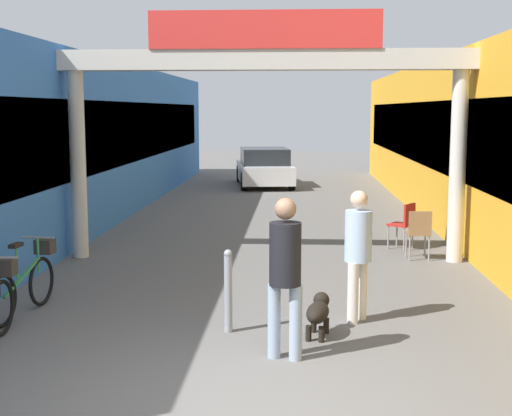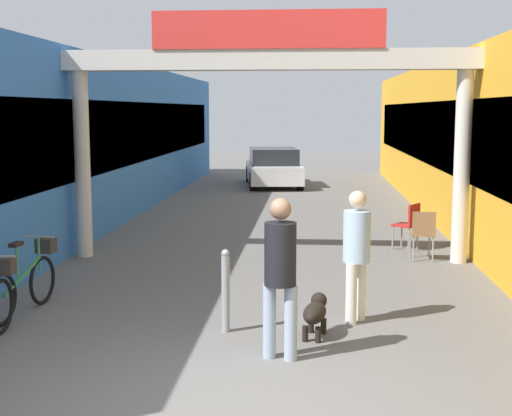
% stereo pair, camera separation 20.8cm
% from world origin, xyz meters
% --- Properties ---
extents(ground_plane, '(80.00, 80.00, 0.00)m').
position_xyz_m(ground_plane, '(0.00, 0.00, 0.00)').
color(ground_plane, '#605E5B').
extents(storefront_left, '(3.00, 26.00, 3.80)m').
position_xyz_m(storefront_left, '(-5.09, 11.00, 1.90)').
color(storefront_left, blue).
rests_on(storefront_left, ground_plane).
extents(storefront_right, '(3.00, 26.00, 3.80)m').
position_xyz_m(storefront_right, '(5.09, 11.00, 1.90)').
color(storefront_right, gold).
rests_on(storefront_right, ground_plane).
extents(arcade_sign_gateway, '(7.40, 0.47, 4.32)m').
position_xyz_m(arcade_sign_gateway, '(0.00, 6.43, 3.07)').
color(arcade_sign_gateway, beige).
rests_on(arcade_sign_gateway, ground_plane).
extents(pedestrian_with_dog, '(0.42, 0.42, 1.74)m').
position_xyz_m(pedestrian_with_dog, '(0.45, 1.32, 1.00)').
color(pedestrian_with_dog, '#8C9EB2').
rests_on(pedestrian_with_dog, ground_plane).
extents(pedestrian_companion, '(0.47, 0.47, 1.67)m').
position_xyz_m(pedestrian_companion, '(1.34, 2.75, 0.95)').
color(pedestrian_companion, silver).
rests_on(pedestrian_companion, ground_plane).
extents(dog_on_leash, '(0.36, 0.68, 0.48)m').
position_xyz_m(dog_on_leash, '(0.83, 2.13, 0.30)').
color(dog_on_leash, black).
rests_on(dog_on_leash, ground_plane).
extents(bicycle_green_second, '(0.46, 1.68, 0.98)m').
position_xyz_m(bicycle_green_second, '(-2.95, 2.84, 0.44)').
color(bicycle_green_second, black).
rests_on(bicycle_green_second, ground_plane).
extents(bollard_post_metal, '(0.10, 0.10, 1.01)m').
position_xyz_m(bollard_post_metal, '(-0.24, 2.22, 0.51)').
color(bollard_post_metal, gray).
rests_on(bollard_post_metal, ground_plane).
extents(cafe_chair_wood_nearer, '(0.41, 0.41, 0.89)m').
position_xyz_m(cafe_chair_wood_nearer, '(2.73, 6.54, 0.54)').
color(cafe_chair_wood_nearer, gray).
rests_on(cafe_chair_wood_nearer, ground_plane).
extents(cafe_chair_red_farther, '(0.56, 0.56, 0.89)m').
position_xyz_m(cafe_chair_red_farther, '(2.63, 7.52, 0.54)').
color(cafe_chair_red_farther, gray).
rests_on(cafe_chair_red_farther, ground_plane).
extents(parked_car_white, '(2.26, 4.20, 1.33)m').
position_xyz_m(parked_car_white, '(-0.59, 18.83, 0.64)').
color(parked_car_white, silver).
rests_on(parked_car_white, ground_plane).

